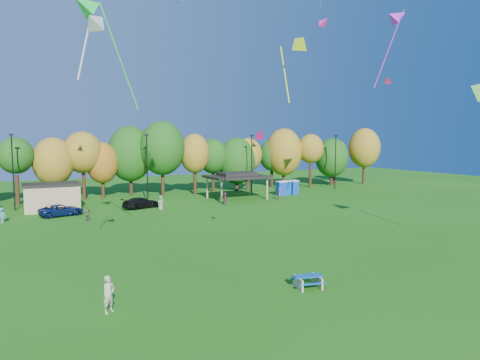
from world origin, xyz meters
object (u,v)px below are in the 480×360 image
picnic_table (308,281)px  car_c (61,210)px  car_d (141,203)px  kite_flyer (109,294)px  porta_potties (287,188)px

picnic_table → car_c: bearing=120.8°
car_c → car_d: car_d is taller
picnic_table → car_c: car_c is taller
kite_flyer → car_c: 29.55m
porta_potties → kite_flyer: porta_potties is taller
porta_potties → picnic_table: size_ratio=1.99×
porta_potties → car_d: bearing=-173.4°
porta_potties → kite_flyer: 46.36m
porta_potties → kite_flyer: bearing=-133.7°
kite_flyer → car_d: bearing=42.4°
kite_flyer → porta_potties: bearing=15.1°
car_c → car_d: size_ratio=1.00×
porta_potties → car_c: size_ratio=0.81×
picnic_table → car_d: car_d is taller
kite_flyer → car_c: bearing=58.9°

